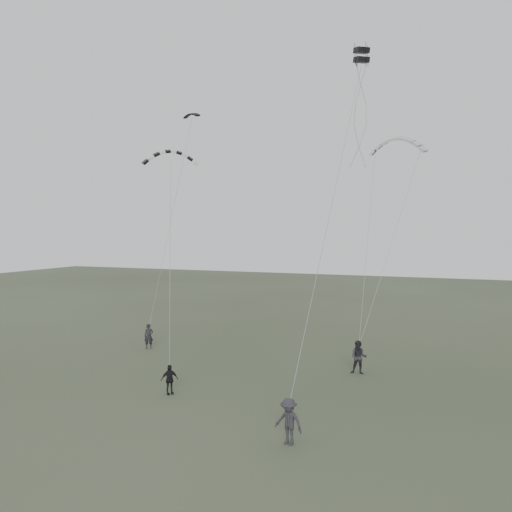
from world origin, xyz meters
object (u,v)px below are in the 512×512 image
at_px(flyer_right, 359,357).
at_px(kite_pale_large, 397,139).
at_px(kite_dark_small, 192,114).
at_px(kite_striped, 171,151).
at_px(kite_box, 361,55).
at_px(flyer_center, 169,379).
at_px(flyer_far, 289,421).
at_px(flyer_left, 149,336).

xyz_separation_m(flyer_right, kite_pale_large, (1.37, 5.93, 13.40)).
relative_size(kite_dark_small, kite_striped, 0.39).
height_order(flyer_right, kite_box, kite_box).
xyz_separation_m(kite_pale_large, kite_striped, (-12.30, -8.36, -1.35)).
bearing_deg(flyer_right, flyer_center, -142.47).
bearing_deg(flyer_right, kite_pale_large, 73.80).
bearing_deg(kite_striped, kite_box, -42.78).
bearing_deg(flyer_right, flyer_far, -97.78).
distance_m(flyer_far, kite_dark_small, 23.56).
bearing_deg(kite_box, flyer_far, -139.51).
bearing_deg(flyer_right, kite_dark_small, 164.01).
height_order(kite_pale_large, kite_striped, kite_pale_large).
xyz_separation_m(flyer_center, flyer_far, (7.43, -3.44, 0.16)).
xyz_separation_m(flyer_left, kite_dark_small, (2.42, 1.98, 15.62)).
bearing_deg(kite_striped, kite_pale_large, 0.98).
height_order(flyer_left, flyer_far, flyer_far).
bearing_deg(flyer_center, kite_pale_large, 5.48).
distance_m(flyer_far, kite_box, 16.92).
bearing_deg(flyer_far, flyer_center, 168.19).
xyz_separation_m(flyer_right, flyer_center, (-8.27, -7.13, -0.22)).
height_order(kite_pale_large, kite_box, kite_box).
bearing_deg(flyer_right, kite_striped, -170.72).
bearing_deg(flyer_far, kite_pale_large, 95.41).
relative_size(flyer_far, kite_striped, 0.54).
distance_m(kite_striped, kite_box, 12.35).
xyz_separation_m(flyer_center, kite_striped, (-2.66, 4.70, 12.27)).
bearing_deg(kite_box, kite_striped, 135.22).
bearing_deg(flyer_left, flyer_center, -85.02).
relative_size(flyer_far, kite_pale_large, 0.48).
xyz_separation_m(kite_dark_small, kite_box, (13.12, -7.20, 0.10)).
bearing_deg(flyer_far, flyer_right, 98.48).
relative_size(flyer_far, kite_dark_small, 1.39).
xyz_separation_m(flyer_far, kite_pale_large, (2.21, 16.50, 13.46)).
bearing_deg(flyer_far, kite_box, 88.75).
relative_size(flyer_left, flyer_far, 0.96).
height_order(flyer_right, kite_pale_large, kite_pale_large).
xyz_separation_m(flyer_left, kite_striped, (3.88, -3.26, 12.16)).
relative_size(flyer_left, flyer_center, 1.16).
bearing_deg(kite_pale_large, flyer_left, -156.10).
xyz_separation_m(kite_pale_large, kite_box, (-0.64, -10.32, 2.21)).
bearing_deg(kite_striped, kite_dark_small, 72.31).
distance_m(flyer_center, kite_pale_large, 21.19).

